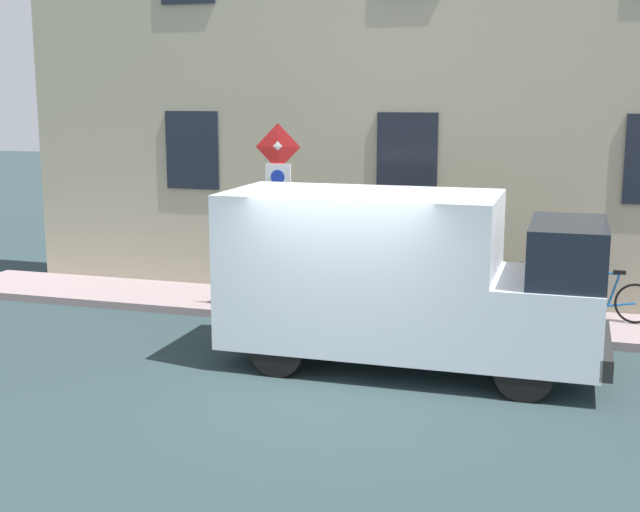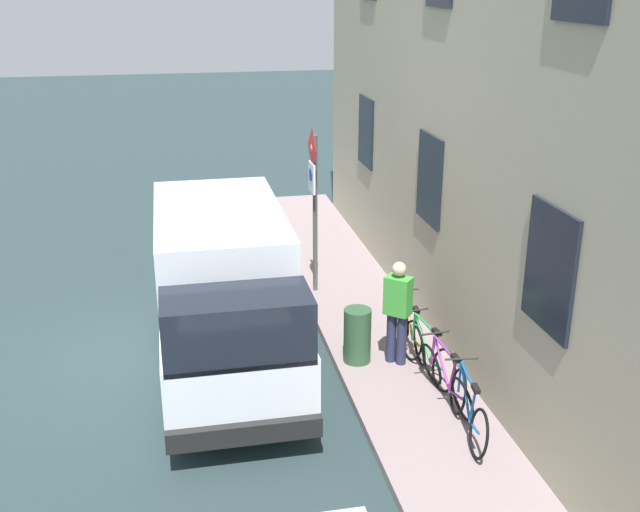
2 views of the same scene
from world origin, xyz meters
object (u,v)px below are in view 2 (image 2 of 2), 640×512
(sign_post_stacked, at_px, (313,187))
(pedestrian, at_px, (398,309))
(delivery_van, at_px, (224,291))
(bicycle_orange, at_px, (411,329))
(bicycle_purple, at_px, (446,378))
(bicycle_blue, at_px, (468,409))
(bicycle_green, at_px, (427,352))
(litter_bin, at_px, (357,335))

(sign_post_stacked, xyz_separation_m, pedestrian, (0.74, -3.19, -1.17))
(delivery_van, height_order, bicycle_orange, delivery_van)
(sign_post_stacked, xyz_separation_m, bicycle_orange, (1.10, -2.80, -1.73))
(bicycle_purple, xyz_separation_m, bicycle_orange, (0.00, 1.67, 0.00))
(sign_post_stacked, bearing_deg, bicycle_blue, -78.25)
(sign_post_stacked, relative_size, bicycle_blue, 1.82)
(sign_post_stacked, bearing_deg, pedestrian, -76.96)
(sign_post_stacked, distance_m, bicycle_orange, 3.47)
(bicycle_blue, height_order, bicycle_purple, same)
(sign_post_stacked, relative_size, bicycle_orange, 1.82)
(delivery_van, xyz_separation_m, bicycle_blue, (3.02, -2.77, -0.82))
(bicycle_blue, xyz_separation_m, bicycle_purple, (-0.00, 0.83, 0.00))
(bicycle_green, bearing_deg, sign_post_stacked, 8.48)
(bicycle_orange, xyz_separation_m, litter_bin, (-0.97, -0.21, 0.08))
(bicycle_green, xyz_separation_m, litter_bin, (-0.97, 0.62, 0.08))
(sign_post_stacked, bearing_deg, litter_bin, -87.40)
(bicycle_blue, relative_size, bicycle_purple, 1.00)
(bicycle_green, bearing_deg, pedestrian, 30.54)
(bicycle_blue, distance_m, litter_bin, 2.49)
(bicycle_purple, bearing_deg, delivery_van, 52.47)
(litter_bin, bearing_deg, sign_post_stacked, 92.60)
(delivery_van, relative_size, bicycle_orange, 3.11)
(bicycle_orange, bearing_deg, litter_bin, 105.87)
(delivery_van, xyz_separation_m, bicycle_purple, (3.02, -1.93, -0.82))
(delivery_van, xyz_separation_m, bicycle_green, (3.02, -1.10, -0.82))
(delivery_van, distance_m, bicycle_blue, 4.18)
(delivery_van, height_order, pedestrian, delivery_van)
(bicycle_purple, height_order, bicycle_orange, same)
(bicycle_purple, relative_size, pedestrian, 1.00)
(bicycle_blue, bearing_deg, pedestrian, 16.52)
(sign_post_stacked, relative_size, litter_bin, 3.46)
(bicycle_blue, distance_m, bicycle_orange, 2.50)
(litter_bin, bearing_deg, bicycle_purple, -56.43)
(delivery_van, relative_size, bicycle_green, 3.11)
(bicycle_blue, bearing_deg, sign_post_stacked, 18.47)
(bicycle_purple, xyz_separation_m, bicycle_green, (-0.00, 0.83, 0.00))
(sign_post_stacked, height_order, bicycle_purple, sign_post_stacked)
(bicycle_purple, distance_m, litter_bin, 1.75)
(delivery_van, xyz_separation_m, bicycle_orange, (3.02, -0.26, -0.82))
(delivery_van, height_order, bicycle_blue, delivery_van)
(bicycle_orange, distance_m, litter_bin, 0.99)
(bicycle_orange, bearing_deg, sign_post_stacked, 24.90)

